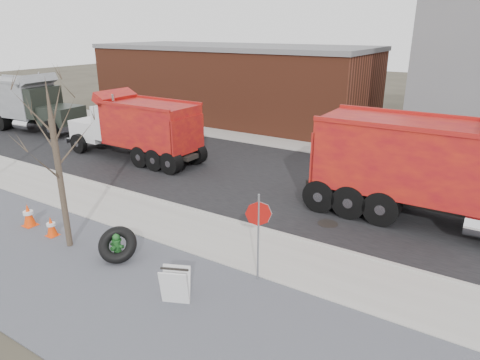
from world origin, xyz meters
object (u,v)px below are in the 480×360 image
Objects in this scene: sandwich_board at (175,286)px; dump_truck_red_a at (442,168)px; fire_hydrant at (117,247)px; truck_tire at (118,245)px; dump_truck_grey at (24,101)px; stop_sign at (259,222)px; dump_truck_red_b at (136,126)px.

dump_truck_red_a is (4.53, 8.36, 1.49)m from sandwich_board.
truck_tire is (0.13, -0.08, 0.13)m from fire_hydrant.
truck_tire is 0.18× the size of dump_truck_grey.
dump_truck_red_b is (-10.89, 6.46, 0.01)m from stop_sign.
fire_hydrant is 0.10× the size of dump_truck_red_b.
fire_hydrant is at bearing 141.01° from sandwich_board.
truck_tire is at bearing 132.56° from dump_truck_red_b.
dump_truck_red_a is (7.45, 7.56, 1.64)m from fire_hydrant.
stop_sign reaches higher than truck_tire.
stop_sign is 2.60m from sandwich_board.
dump_truck_red_a reaches higher than dump_truck_red_b.
stop_sign is 0.25× the size of dump_truck_red_a.
sandwich_board is 0.12× the size of dump_truck_red_b.
dump_truck_red_a reaches higher than sandwich_board.
stop_sign is at bearing -118.58° from dump_truck_red_a.
dump_truck_grey reaches higher than stop_sign.
sandwich_board is at bearing -129.45° from stop_sign.
dump_truck_red_a is 25.39m from dump_truck_grey.
dump_truck_grey is (-20.84, 9.40, 1.35)m from sandwich_board.
dump_truck_grey reaches higher than fire_hydrant.
dump_truck_red_b is at bearing 178.88° from dump_truck_red_a.
sandwich_board is at bearing -14.41° from truck_tire.
dump_truck_red_a is (7.32, 7.64, 1.50)m from truck_tire.
stop_sign is 12.66m from dump_truck_red_b.
dump_truck_red_a is at bearing -7.59° from dump_truck_grey.
fire_hydrant is 0.10× the size of dump_truck_grey.
truck_tire is at bearing -30.94° from dump_truck_grey.
stop_sign is 23.22m from dump_truck_grey.
truck_tire is 20.07m from dump_truck_grey.
dump_truck_grey is at bearing 131.94° from sandwich_board.
fire_hydrant is 0.08× the size of dump_truck_red_a.
truck_tire is at bearing -37.69° from fire_hydrant.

